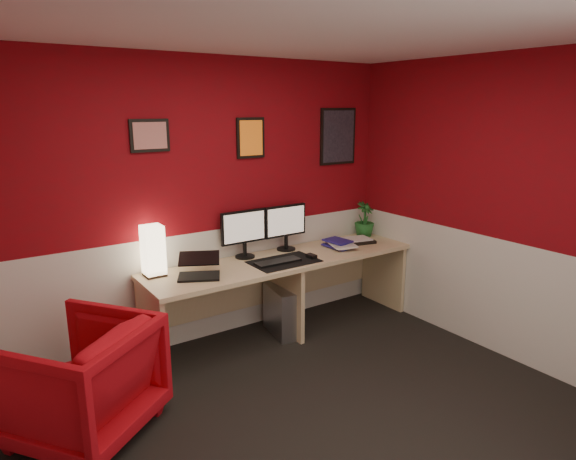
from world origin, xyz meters
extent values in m
cube|color=black|center=(0.00, 0.00, 0.00)|extent=(4.00, 3.50, 0.01)
cube|color=white|center=(0.00, 0.00, 2.50)|extent=(4.00, 3.50, 0.01)
cube|color=maroon|center=(0.00, 1.75, 1.25)|extent=(4.00, 0.01, 2.50)
cube|color=maroon|center=(2.00, 0.00, 1.25)|extent=(0.01, 3.50, 2.50)
cube|color=silver|center=(0.00, 1.75, 0.50)|extent=(4.00, 0.01, 1.00)
cube|color=silver|center=(2.00, 0.00, 0.50)|extent=(0.01, 3.50, 1.00)
cube|color=#D0B885|center=(0.70, 1.41, 0.36)|extent=(2.60, 0.65, 0.73)
cube|color=#FFE5B2|center=(-0.45, 1.61, 0.93)|extent=(0.16, 0.16, 0.40)
cube|color=black|center=(-0.17, 1.36, 0.84)|extent=(0.40, 0.36, 0.22)
cube|color=black|center=(0.42, 1.63, 1.02)|extent=(0.45, 0.06, 0.58)
cube|color=black|center=(0.87, 1.63, 1.02)|extent=(0.45, 0.06, 0.58)
cube|color=black|center=(0.63, 1.32, 0.73)|extent=(0.60, 0.38, 0.01)
cube|color=black|center=(0.57, 1.31, 0.74)|extent=(0.42, 0.15, 0.02)
cube|color=black|center=(0.90, 1.27, 0.75)|extent=(0.07, 0.10, 0.03)
imported|color=navy|center=(1.23, 1.40, 0.74)|extent=(0.23, 0.29, 0.03)
imported|color=silver|center=(1.23, 1.40, 0.77)|extent=(0.31, 0.36, 0.02)
imported|color=navy|center=(1.24, 1.40, 0.79)|extent=(0.22, 0.28, 0.02)
cube|color=black|center=(1.60, 1.45, 0.74)|extent=(0.40, 0.32, 0.03)
imported|color=#19591E|center=(1.84, 1.58, 0.91)|extent=(0.24, 0.24, 0.37)
cube|color=#99999E|center=(0.67, 1.41, 0.23)|extent=(0.27, 0.48, 0.45)
imported|color=#B20C16|center=(-1.22, 0.90, 0.38)|extent=(1.15, 1.16, 0.76)
cube|color=red|center=(-0.37, 1.74, 1.85)|extent=(0.32, 0.02, 0.26)
cube|color=orange|center=(0.55, 1.74, 1.80)|extent=(0.28, 0.02, 0.36)
cube|color=black|center=(1.57, 1.74, 1.78)|extent=(0.44, 0.02, 0.56)
camera|label=1|loc=(-1.73, -2.21, 2.08)|focal=31.19mm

